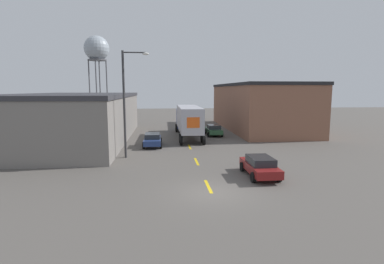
% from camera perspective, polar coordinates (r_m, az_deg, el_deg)
% --- Properties ---
extents(ground_plane, '(160.00, 160.00, 0.00)m').
position_cam_1_polar(ground_plane, '(17.76, 3.70, -11.49)').
color(ground_plane, '#56514C').
extents(road_centerline, '(0.20, 15.60, 0.01)m').
position_cam_1_polar(road_centerline, '(25.07, 0.86, -5.64)').
color(road_centerline, gold).
rests_on(road_centerline, ground_plane).
extents(warehouse_left, '(12.54, 26.52, 5.49)m').
position_cam_1_polar(warehouse_left, '(37.88, -21.45, 2.66)').
color(warehouse_left, slate).
rests_on(warehouse_left, ground_plane).
extents(warehouse_right, '(9.81, 23.81, 6.87)m').
position_cam_1_polar(warehouse_right, '(46.86, 12.47, 4.80)').
color(warehouse_right, brown).
rests_on(warehouse_right, ground_plane).
extents(semi_truck, '(2.76, 13.03, 3.93)m').
position_cam_1_polar(semi_truck, '(37.58, -0.75, 2.55)').
color(semi_truck, navy).
rests_on(semi_truck, ground_plane).
extents(parked_car_left_far, '(1.95, 4.34, 1.40)m').
position_cam_1_polar(parked_car_left_far, '(31.85, -7.53, -1.40)').
color(parked_car_left_far, navy).
rests_on(parked_car_left_far, ground_plane).
extents(parked_car_right_far, '(1.95, 4.34, 1.40)m').
position_cam_1_polar(parked_car_right_far, '(39.34, 4.14, 0.44)').
color(parked_car_right_far, '#2D5B38').
rests_on(parked_car_right_far, ground_plane).
extents(parked_car_right_near, '(1.95, 4.34, 1.40)m').
position_cam_1_polar(parked_car_right_near, '(21.24, 12.81, -6.30)').
color(parked_car_right_near, maroon).
rests_on(parked_car_right_near, ground_plane).
extents(water_tower, '(5.90, 5.90, 18.69)m').
position_cam_1_polar(water_tower, '(77.43, -17.70, 14.76)').
color(water_tower, '#47474C').
rests_on(water_tower, ground_plane).
extents(street_lamp, '(2.30, 0.32, 9.21)m').
position_cam_1_polar(street_lamp, '(26.49, -12.34, 6.37)').
color(street_lamp, '#2D2D30').
rests_on(street_lamp, ground_plane).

